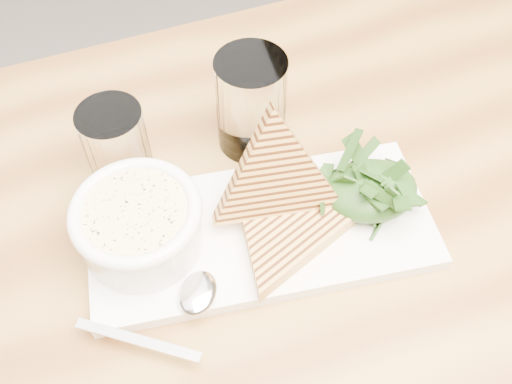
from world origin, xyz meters
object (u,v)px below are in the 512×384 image
object	(u,v)px
table_top	(247,321)
glass_far	(251,104)
platter	(261,230)
soup_bowl	(141,229)
glass_near	(118,148)

from	to	relation	value
table_top	glass_far	distance (m)	0.24
table_top	glass_far	bearing A→B (deg)	73.52
table_top	platter	distance (m)	0.09
table_top	soup_bowl	bearing A→B (deg)	130.51
table_top	glass_far	xyz separation A→B (m)	(0.06, 0.21, 0.08)
glass_near	table_top	bearing A→B (deg)	-65.49
table_top	glass_far	size ratio (longest dim) A/B	11.05
platter	soup_bowl	bearing A→B (deg)	173.19
glass_far	table_top	bearing A→B (deg)	-106.48
table_top	soup_bowl	world-z (taller)	soup_bowl
table_top	platter	size ratio (longest dim) A/B	3.72
platter	glass_far	distance (m)	0.14
soup_bowl	glass_near	distance (m)	0.10
soup_bowl	glass_far	bearing A→B (deg)	38.96
glass_near	glass_far	world-z (taller)	glass_far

